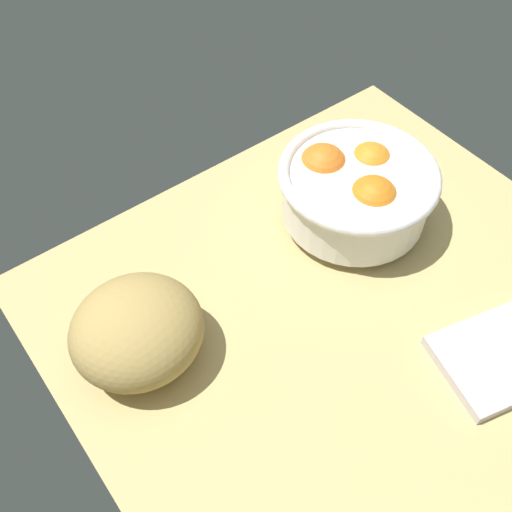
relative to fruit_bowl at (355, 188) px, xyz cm
name	(u,v)px	position (x,y,z in cm)	size (l,w,h in cm)	color
ground_plane	(354,322)	(-10.67, -12.59, -7.33)	(69.90, 65.78, 3.00)	tan
fruit_bowl	(355,188)	(0.00, 0.00, 0.00)	(21.40, 21.40, 10.32)	white
bread_loaf	(137,331)	(-34.51, -1.10, -0.86)	(15.44, 14.61, 9.96)	tan
napkin_folded	(502,357)	(-1.39, -27.51, -5.07)	(14.77, 11.29, 1.53)	silver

